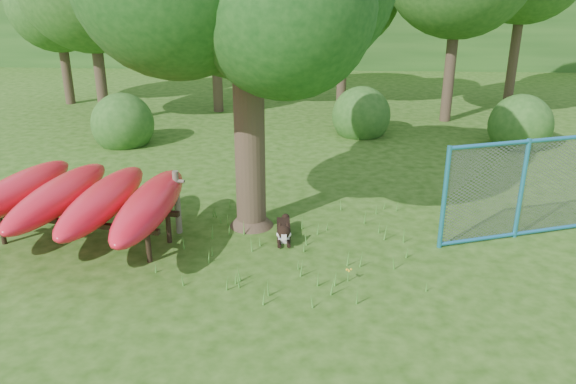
{
  "coord_description": "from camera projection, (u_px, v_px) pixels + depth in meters",
  "views": [
    {
      "loc": [
        0.76,
        -8.13,
        4.57
      ],
      "look_at": [
        0.2,
        1.2,
        1.0
      ],
      "focal_mm": 35.0,
      "sensor_mm": 36.0,
      "label": 1
    }
  ],
  "objects": [
    {
      "name": "wildflower_clump",
      "position": [
        348.0,
        271.0,
        8.97
      ],
      "size": [
        0.11,
        0.11,
        0.23
      ],
      "rotation": [
        0.0,
        0.0,
        -0.31
      ],
      "color": "#488C2E",
      "rests_on": "ground"
    },
    {
      "name": "fence_section",
      "position": [
        522.0,
        189.0,
        10.25
      ],
      "size": [
        3.11,
        1.17,
        3.18
      ],
      "rotation": [
        0.0,
        0.0,
        0.34
      ],
      "color": "#2886BD",
      "rests_on": "ground"
    },
    {
      "name": "husky_dog",
      "position": [
        284.0,
        231.0,
        10.44
      ],
      "size": [
        0.33,
        1.09,
        0.48
      ],
      "rotation": [
        0.0,
        0.0,
        0.08
      ],
      "color": "black",
      "rests_on": "ground"
    },
    {
      "name": "shrub_right",
      "position": [
        517.0,
        146.0,
        16.35
      ],
      "size": [
        1.8,
        1.8,
        1.8
      ],
      "primitive_type": "sphere",
      "color": "#23501A",
      "rests_on": "ground"
    },
    {
      "name": "wooden_post",
      "position": [
        177.0,
        201.0,
        10.54
      ],
      "size": [
        0.34,
        0.13,
        1.25
      ],
      "rotation": [
        0.0,
        0.0,
        -0.16
      ],
      "color": "brown",
      "rests_on": "ground"
    },
    {
      "name": "ground",
      "position": [
        272.0,
        274.0,
        9.25
      ],
      "size": [
        80.0,
        80.0,
        0.0
      ],
      "primitive_type": "plane",
      "color": "#1F440D",
      "rests_on": "ground"
    },
    {
      "name": "shrub_left",
      "position": [
        125.0,
        144.0,
        16.53
      ],
      "size": [
        1.8,
        1.8,
        1.8
      ],
      "primitive_type": "sphere",
      "color": "#23501A",
      "rests_on": "ground"
    },
    {
      "name": "bg_tree_f",
      "position": [
        57.0,
        3.0,
        20.55
      ],
      "size": [
        3.6,
        3.6,
        5.55
      ],
      "color": "#392B1F",
      "rests_on": "ground"
    },
    {
      "name": "kayak_rack",
      "position": [
        81.0,
        198.0,
        10.03
      ],
      "size": [
        3.65,
        3.91,
        1.17
      ],
      "rotation": [
        0.0,
        0.0,
        -0.19
      ],
      "color": "black",
      "rests_on": "ground"
    },
    {
      "name": "wooded_hillside",
      "position": [
        311.0,
        6.0,
        34.3
      ],
      "size": [
        80.0,
        12.0,
        6.0
      ],
      "primitive_type": "cube",
      "color": "#23501A",
      "rests_on": "ground"
    },
    {
      "name": "shrub_mid",
      "position": [
        360.0,
        134.0,
        17.54
      ],
      "size": [
        1.8,
        1.8,
        1.8
      ],
      "primitive_type": "sphere",
      "color": "#23501A",
      "rests_on": "ground"
    }
  ]
}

